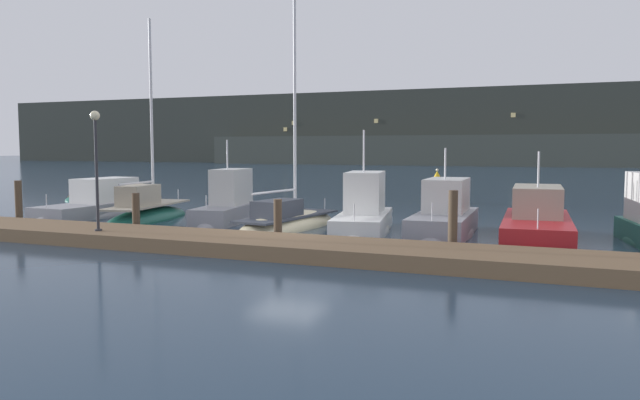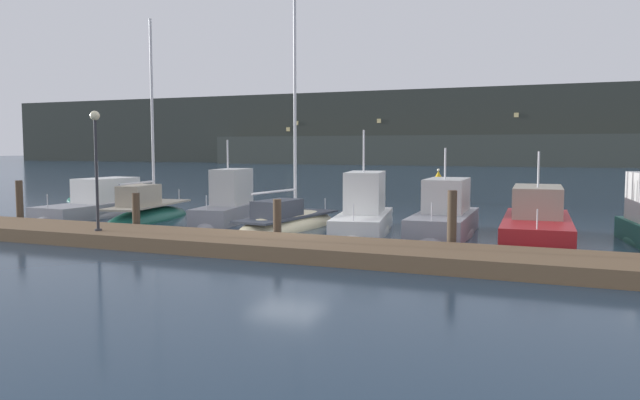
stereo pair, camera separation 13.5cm
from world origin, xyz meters
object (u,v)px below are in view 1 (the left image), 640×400
sailboat_berth_2 (147,216)px  motorboat_berth_3 (228,211)px  motorboat_berth_6 (444,225)px  motorboat_berth_7 (537,232)px  sailboat_berth_4 (288,226)px  rowboat_adrift (77,200)px  motorboat_berth_1 (97,210)px  dock_lamppost (96,151)px  motorboat_berth_5 (363,222)px  channel_buoy (437,190)px

sailboat_berth_2 → motorboat_berth_3: (3.53, 1.04, 0.24)m
motorboat_berth_6 → motorboat_berth_7: motorboat_berth_6 is taller
sailboat_berth_4 → motorboat_berth_7: sailboat_berth_4 is taller
sailboat_berth_2 → rowboat_adrift: 13.29m
sailboat_berth_2 → motorboat_berth_1: bearing=168.7°
motorboat_berth_3 → motorboat_berth_6: size_ratio=0.89×
motorboat_berth_1 → dock_lamppost: size_ratio=1.72×
motorboat_berth_1 → sailboat_berth_4: sailboat_berth_4 is taller
sailboat_berth_4 → motorboat_berth_7: size_ratio=1.33×
motorboat_berth_5 → motorboat_berth_6: motorboat_berth_5 is taller
motorboat_berth_6 → motorboat_berth_1: bearing=179.5°
sailboat_berth_2 → sailboat_berth_4: 6.98m
motorboat_berth_5 → dock_lamppost: dock_lamppost is taller
motorboat_berth_3 → motorboat_berth_5: 6.64m
motorboat_berth_6 → channel_buoy: size_ratio=3.09×
motorboat_berth_1 → channel_buoy: motorboat_berth_1 is taller
dock_lamppost → motorboat_berth_3: bearing=83.7°
dock_lamppost → motorboat_berth_7: bearing=24.6°
motorboat_berth_1 → rowboat_adrift: bearing=138.5°
motorboat_berth_1 → motorboat_berth_3: size_ratio=1.24×
motorboat_berth_6 → channel_buoy: 13.71m
motorboat_berth_3 → motorboat_berth_6: 9.55m
sailboat_berth_2 → motorboat_berth_3: size_ratio=1.72×
motorboat_berth_7 → sailboat_berth_2: bearing=-179.7°
channel_buoy → sailboat_berth_4: bearing=-102.3°
motorboat_berth_1 → sailboat_berth_2: sailboat_berth_2 is taller
sailboat_berth_4 → sailboat_berth_2: bearing=178.3°
motorboat_berth_5 → channel_buoy: bearing=90.1°
motorboat_berth_3 → motorboat_berth_5: size_ratio=0.88×
sailboat_berth_2 → dock_lamppost: bearing=-65.9°
dock_lamppost → rowboat_adrift: dock_lamppost is taller
sailboat_berth_4 → dock_lamppost: (-4.23, -5.91, 3.01)m
motorboat_berth_1 → motorboat_berth_3: bearing=3.0°
motorboat_berth_7 → rowboat_adrift: (-27.37, 7.33, -0.33)m
dock_lamppost → motorboat_berth_1: bearing=132.0°
sailboat_berth_4 → rowboat_adrift: sailboat_berth_4 is taller
motorboat_berth_6 → motorboat_berth_7: bearing=-7.5°
motorboat_berth_3 → motorboat_berth_1: bearing=-177.0°
motorboat_berth_3 → motorboat_berth_6: bearing=-3.1°
motorboat_berth_5 → rowboat_adrift: 22.38m
motorboat_berth_3 → dock_lamppost: 7.69m
motorboat_berth_3 → rowboat_adrift: size_ratio=1.57×
motorboat_berth_1 → motorboat_berth_5: motorboat_berth_5 is taller
sailboat_berth_4 → motorboat_berth_1: bearing=175.1°
motorboat_berth_3 → motorboat_berth_5: motorboat_berth_5 is taller
motorboat_berth_6 → dock_lamppost: dock_lamppost is taller
motorboat_berth_6 → rowboat_adrift: bearing=164.0°
motorboat_berth_5 → motorboat_berth_7: size_ratio=0.83×
motorboat_berth_5 → channel_buoy: 13.92m
motorboat_berth_7 → channel_buoy: 15.18m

